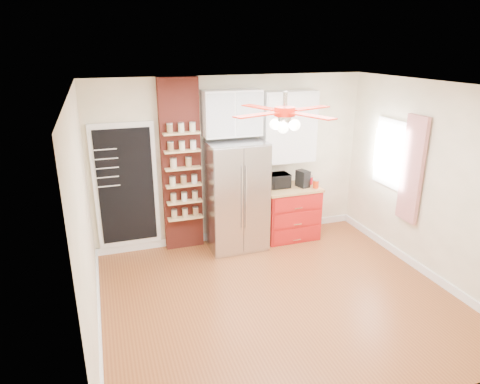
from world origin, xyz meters
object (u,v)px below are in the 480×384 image
object	(u,v)px
ceiling_fan	(285,112)
red_cabinet	(290,212)
canister_left	(316,184)
pantry_jar_oats	(173,163)
coffee_maker	(303,179)
fridge	(236,196)
toaster_oven	(276,181)

from	to	relation	value
ceiling_fan	red_cabinet	bearing A→B (deg)	61.29
canister_left	pantry_jar_oats	bearing A→B (deg)	172.84
coffee_maker	fridge	bearing A→B (deg)	165.56
fridge	pantry_jar_oats	distance (m)	1.11
red_cabinet	pantry_jar_oats	xyz separation A→B (m)	(-1.91, 0.11, 0.99)
red_cabinet	canister_left	bearing A→B (deg)	-25.26
coffee_maker	canister_left	xyz separation A→B (m)	(0.17, -0.13, -0.07)
toaster_oven	fridge	bearing A→B (deg)	-172.15
toaster_oven	pantry_jar_oats	distance (m)	1.73
toaster_oven	coffee_maker	distance (m)	0.44
fridge	toaster_oven	xyz separation A→B (m)	(0.74, 0.12, 0.14)
fridge	red_cabinet	world-z (taller)	fridge
coffee_maker	red_cabinet	bearing A→B (deg)	153.18
fridge	canister_left	world-z (taller)	fridge
fridge	pantry_jar_oats	xyz separation A→B (m)	(-0.94, 0.16, 0.57)
coffee_maker	pantry_jar_oats	bearing A→B (deg)	160.97
toaster_oven	canister_left	distance (m)	0.65
toaster_oven	red_cabinet	bearing A→B (deg)	-17.60
ceiling_fan	canister_left	bearing A→B (deg)	49.41
fridge	ceiling_fan	size ratio (longest dim) A/B	1.25
red_cabinet	toaster_oven	xyz separation A→B (m)	(-0.23, 0.07, 0.56)
fridge	canister_left	xyz separation A→B (m)	(1.34, -0.12, 0.09)
coffee_maker	pantry_jar_oats	distance (m)	2.15
fridge	toaster_oven	bearing A→B (deg)	9.08
toaster_oven	canister_left	bearing A→B (deg)	-23.19
fridge	red_cabinet	xyz separation A→B (m)	(0.97, 0.05, -0.42)
fridge	canister_left	distance (m)	1.35
toaster_oven	ceiling_fan	bearing A→B (deg)	-112.73
coffee_maker	canister_left	world-z (taller)	coffee_maker
ceiling_fan	toaster_oven	distance (m)	2.35
ceiling_fan	pantry_jar_oats	distance (m)	2.27
fridge	pantry_jar_oats	size ratio (longest dim) A/B	12.24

